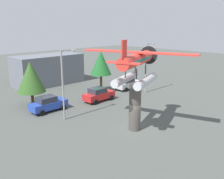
{
  "coord_description": "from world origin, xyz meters",
  "views": [
    {
      "loc": [
        -16.53,
        -13.71,
        9.55
      ],
      "look_at": [
        0.0,
        3.0,
        3.33
      ],
      "focal_mm": 39.37,
      "sensor_mm": 36.0,
      "label": 1
    }
  ],
  "objects_px": {
    "streetlight_primary": "(64,80)",
    "tree_center_back": "(101,63)",
    "floatplane_monument": "(137,65)",
    "car_distant_silver": "(128,83)",
    "streetlight_secondary": "(147,64)",
    "storefront_building": "(48,70)",
    "display_pedestal": "(135,107)",
    "car_mid_blue": "(48,104)",
    "car_far_red": "(99,94)",
    "tree_east": "(31,77)"
  },
  "relations": [
    {
      "from": "car_mid_blue",
      "to": "car_distant_silver",
      "type": "distance_m",
      "value": 13.83
    },
    {
      "from": "tree_east",
      "to": "car_distant_silver",
      "type": "bearing_deg",
      "value": -11.53
    },
    {
      "from": "display_pedestal",
      "to": "tree_center_back",
      "type": "bearing_deg",
      "value": 60.39
    },
    {
      "from": "floatplane_monument",
      "to": "car_mid_blue",
      "type": "xyz_separation_m",
      "value": [
        -3.18,
        10.19,
        -5.24
      ]
    },
    {
      "from": "car_distant_silver",
      "to": "tree_center_back",
      "type": "height_order",
      "value": "tree_center_back"
    },
    {
      "from": "car_distant_silver",
      "to": "storefront_building",
      "type": "height_order",
      "value": "storefront_building"
    },
    {
      "from": "display_pedestal",
      "to": "storefront_building",
      "type": "height_order",
      "value": "storefront_building"
    },
    {
      "from": "streetlight_secondary",
      "to": "tree_east",
      "type": "height_order",
      "value": "streetlight_secondary"
    },
    {
      "from": "floatplane_monument",
      "to": "tree_east",
      "type": "bearing_deg",
      "value": 84.49
    },
    {
      "from": "floatplane_monument",
      "to": "car_distant_silver",
      "type": "distance_m",
      "value": 15.83
    },
    {
      "from": "car_mid_blue",
      "to": "floatplane_monument",
      "type": "bearing_deg",
      "value": -72.68
    },
    {
      "from": "car_distant_silver",
      "to": "storefront_building",
      "type": "bearing_deg",
      "value": 120.47
    },
    {
      "from": "storefront_building",
      "to": "tree_east",
      "type": "distance_m",
      "value": 11.37
    },
    {
      "from": "car_far_red",
      "to": "streetlight_primary",
      "type": "xyz_separation_m",
      "value": [
        -6.6,
        -2.31,
        3.34
      ]
    },
    {
      "from": "streetlight_secondary",
      "to": "storefront_building",
      "type": "relative_size",
      "value": 0.64
    },
    {
      "from": "car_far_red",
      "to": "storefront_building",
      "type": "relative_size",
      "value": 0.38
    },
    {
      "from": "car_mid_blue",
      "to": "storefront_building",
      "type": "xyz_separation_m",
      "value": [
        7.08,
        11.76,
        1.52
      ]
    },
    {
      "from": "car_distant_silver",
      "to": "streetlight_secondary",
      "type": "distance_m",
      "value": 4.56
    },
    {
      "from": "streetlight_secondary",
      "to": "tree_center_back",
      "type": "height_order",
      "value": "streetlight_secondary"
    },
    {
      "from": "streetlight_primary",
      "to": "streetlight_secondary",
      "type": "height_order",
      "value": "streetlight_primary"
    },
    {
      "from": "car_mid_blue",
      "to": "car_far_red",
      "type": "relative_size",
      "value": 1.0
    },
    {
      "from": "streetlight_secondary",
      "to": "car_distant_silver",
      "type": "bearing_deg",
      "value": 100.19
    },
    {
      "from": "car_distant_silver",
      "to": "streetlight_primary",
      "type": "distance_m",
      "value": 14.7
    },
    {
      "from": "display_pedestal",
      "to": "streetlight_primary",
      "type": "relative_size",
      "value": 0.62
    },
    {
      "from": "storefront_building",
      "to": "streetlight_primary",
      "type": "bearing_deg",
      "value": -114.82
    },
    {
      "from": "streetlight_primary",
      "to": "streetlight_secondary",
      "type": "xyz_separation_m",
      "value": [
        14.37,
        0.64,
        -0.07
      ]
    },
    {
      "from": "display_pedestal",
      "to": "car_far_red",
      "type": "relative_size",
      "value": 1.06
    },
    {
      "from": "display_pedestal",
      "to": "tree_east",
      "type": "xyz_separation_m",
      "value": [
        -3.32,
        13.4,
        1.32
      ]
    },
    {
      "from": "floatplane_monument",
      "to": "streetlight_primary",
      "type": "relative_size",
      "value": 1.41
    },
    {
      "from": "tree_center_back",
      "to": "display_pedestal",
      "type": "bearing_deg",
      "value": -119.61
    },
    {
      "from": "car_far_red",
      "to": "car_distant_silver",
      "type": "bearing_deg",
      "value": 11.51
    },
    {
      "from": "car_far_red",
      "to": "streetlight_secondary",
      "type": "xyz_separation_m",
      "value": [
        7.77,
        -1.67,
        3.26
      ]
    },
    {
      "from": "floatplane_monument",
      "to": "tree_east",
      "type": "height_order",
      "value": "floatplane_monument"
    },
    {
      "from": "car_far_red",
      "to": "tree_east",
      "type": "height_order",
      "value": "tree_east"
    },
    {
      "from": "car_mid_blue",
      "to": "tree_east",
      "type": "bearing_deg",
      "value": 94.83
    },
    {
      "from": "car_mid_blue",
      "to": "tree_center_back",
      "type": "xyz_separation_m",
      "value": [
        10.12,
        2.19,
        3.32
      ]
    },
    {
      "from": "car_far_red",
      "to": "streetlight_secondary",
      "type": "relative_size",
      "value": 0.6
    },
    {
      "from": "streetlight_primary",
      "to": "storefront_building",
      "type": "xyz_separation_m",
      "value": [
        7.06,
        15.25,
        -1.82
      ]
    },
    {
      "from": "car_far_red",
      "to": "display_pedestal",
      "type": "bearing_deg",
      "value": -111.5
    },
    {
      "from": "streetlight_primary",
      "to": "tree_center_back",
      "type": "relative_size",
      "value": 1.21
    },
    {
      "from": "car_mid_blue",
      "to": "storefront_building",
      "type": "bearing_deg",
      "value": 58.96
    },
    {
      "from": "streetlight_primary",
      "to": "display_pedestal",
      "type": "bearing_deg",
      "value": -65.81
    },
    {
      "from": "floatplane_monument",
      "to": "car_mid_blue",
      "type": "relative_size",
      "value": 2.42
    },
    {
      "from": "streetlight_primary",
      "to": "tree_center_back",
      "type": "height_order",
      "value": "streetlight_primary"
    },
    {
      "from": "display_pedestal",
      "to": "floatplane_monument",
      "type": "xyz_separation_m",
      "value": [
        0.12,
        0.04,
        3.89
      ]
    },
    {
      "from": "car_mid_blue",
      "to": "streetlight_primary",
      "type": "distance_m",
      "value": 4.83
    },
    {
      "from": "car_distant_silver",
      "to": "floatplane_monument",
      "type": "bearing_deg",
      "value": -135.48
    },
    {
      "from": "floatplane_monument",
      "to": "car_far_red",
      "type": "distance_m",
      "value": 10.98
    },
    {
      "from": "streetlight_secondary",
      "to": "tree_center_back",
      "type": "xyz_separation_m",
      "value": [
        -4.28,
        5.04,
        0.05
      ]
    },
    {
      "from": "streetlight_primary",
      "to": "car_far_red",
      "type": "bearing_deg",
      "value": 19.29
    }
  ]
}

